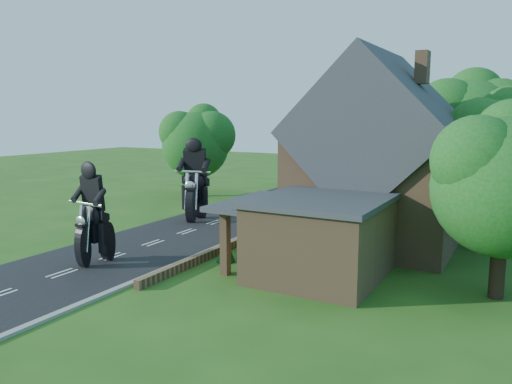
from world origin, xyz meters
The scene contains 18 objects.
ground centered at (0.00, 0.00, 0.00)m, with size 120.00×120.00×0.00m, color #244E16.
road centered at (0.00, 0.00, 0.01)m, with size 7.00×80.00×0.02m, color black.
kerb centered at (3.65, 0.00, 0.06)m, with size 0.30×80.00×0.12m, color gray.
garden_wall centered at (4.30, 5.00, 0.20)m, with size 0.30×22.00×0.40m, color brown.
house centered at (10.49, 6.00, 4.34)m, with size 9.54×8.64×10.24m.
annex centered at (9.87, -0.80, 1.77)m, with size 7.05×5.94×3.44m.
tree_house_right centered at (16.65, 8.62, 5.19)m, with size 6.51×6.00×8.40m.
tree_behind_house centered at (14.18, 16.14, 6.23)m, with size 7.81×7.20×10.08m.
tree_behind_left centered at (8.16, 17.13, 5.73)m, with size 6.94×6.40×9.16m.
tree_far_road centered at (-6.86, 14.11, 4.84)m, with size 6.08×5.60×7.84m.
shrub_a centered at (5.30, -1.00, 0.55)m, with size 0.90×0.90×1.10m, color #113619.
shrub_b centered at (5.30, 1.50, 0.55)m, with size 0.90×0.90×1.10m, color #113619.
shrub_c centered at (5.30, 4.00, 0.55)m, with size 0.90×0.90×1.10m, color #113619.
shrub_d centered at (5.30, 9.00, 0.55)m, with size 0.90×0.90×1.10m, color #113619.
shrub_e centered at (5.30, 11.50, 0.55)m, with size 0.90×0.90×1.10m, color #113619.
shrub_f centered at (5.30, 14.00, 0.55)m, with size 0.90×0.90×1.10m, color #113619.
motorcycle_lead centered at (0.22, -4.25, 0.72)m, with size 0.39×1.54×1.44m, color black, non-canonical shape.
motorcycle_follow centered at (-1.39, 5.88, 0.81)m, with size 0.44×1.74×1.62m, color black, non-canonical shape.
Camera 1 is at (17.62, -20.21, 6.87)m, focal length 35.00 mm.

